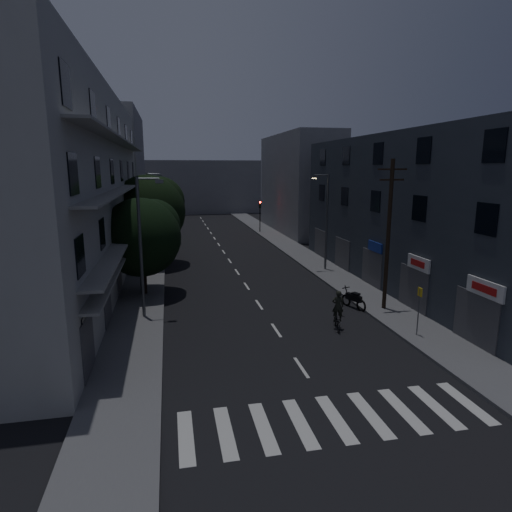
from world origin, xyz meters
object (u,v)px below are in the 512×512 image
object	(u,v)px
bus_stop_sign	(419,303)
cyclist	(337,316)
utility_pole	(388,232)
motorcycle	(354,300)

from	to	relation	value
bus_stop_sign	cyclist	distance (m)	4.25
utility_pole	cyclist	size ratio (longest dim) A/B	4.16
bus_stop_sign	cyclist	world-z (taller)	bus_stop_sign
bus_stop_sign	motorcycle	world-z (taller)	bus_stop_sign
utility_pole	cyclist	distance (m)	6.24
utility_pole	motorcycle	bearing A→B (deg)	155.11
utility_pole	motorcycle	world-z (taller)	utility_pole
cyclist	bus_stop_sign	bearing A→B (deg)	-16.31
bus_stop_sign	motorcycle	size ratio (longest dim) A/B	1.26
utility_pole	motorcycle	xyz separation A→B (m)	(-1.66, 0.77, -4.34)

